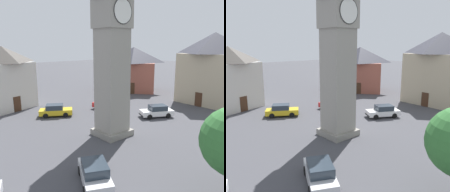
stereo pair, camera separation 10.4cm
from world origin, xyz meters
The scene contains 10 objects.
ground_plane centered at (0.00, 0.00, 0.00)m, with size 200.00×200.00×0.00m, color #424247.
clock_tower centered at (0.00, 0.00, 11.03)m, with size 3.84×3.84×18.92m.
car_blue_kerb centered at (-6.55, -5.65, 0.76)m, with size 3.36×4.45×1.53m.
car_silver_kerb centered at (8.25, 0.72, 0.76)m, with size 4.42×3.49×1.53m.
car_red_corner centered at (5.64, 7.43, 0.76)m, with size 2.48×4.38×1.53m.
car_white_side centered at (-1.20, 9.58, 0.76)m, with size 4.39×3.63×1.53m.
pedestrian centered at (10.02, -6.56, 1.01)m, with size 0.55×0.29×1.69m.
building_shop_left centered at (-4.77, 17.39, 4.50)m, with size 8.61×7.05×8.84m.
building_terrace_right centered at (18.82, 14.83, 4.39)m, with size 10.70×10.99×8.59m.
building_hall_far centered at (20.60, -0.17, 5.54)m, with size 7.46×9.04×10.87m.
Camera 2 is at (-14.78, -16.83, 8.98)m, focal length 37.28 mm.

